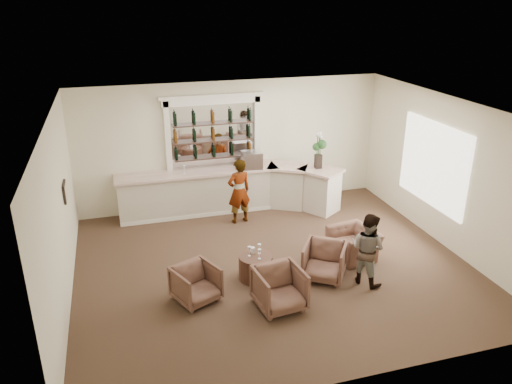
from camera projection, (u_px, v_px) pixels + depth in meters
ground at (273, 265)px, 10.46m from camera, size 8.00×8.00×0.00m
room_shell at (271, 148)px, 10.27m from camera, size 8.04×7.02×3.32m
bar_counter at (231, 190)px, 12.88m from camera, size 5.72×1.80×1.14m
back_bar_alcove at (213, 132)px, 12.62m from camera, size 2.64×0.25×3.00m
cocktail_table at (256, 267)px, 9.91m from camera, size 0.68×0.68×0.50m
sommelier at (239, 191)px, 12.16m from camera, size 0.66×0.50×1.63m
guest at (367, 249)px, 9.60m from camera, size 0.84×0.90×1.46m
armchair_left at (196, 284)px, 9.16m from camera, size 0.98×0.99×0.69m
armchair_center at (280, 289)px, 8.94m from camera, size 0.91×0.93×0.77m
armchair_right at (324, 261)px, 9.88m from camera, size 1.11×1.11×0.74m
armchair_far at (354, 244)px, 10.69m from camera, size 1.00×1.10×0.63m
espresso_machine at (252, 160)px, 12.69m from camera, size 0.51×0.44×0.44m
flower_vase at (319, 148)px, 12.58m from camera, size 0.25×0.25×0.95m
wine_glass_bar_left at (184, 169)px, 12.36m from camera, size 0.07×0.07×0.21m
wine_glass_bar_right at (257, 163)px, 12.86m from camera, size 0.07×0.07×0.21m
wine_glass_tbl_a at (249, 251)px, 9.77m from camera, size 0.07×0.07×0.21m
wine_glass_tbl_b at (259, 249)px, 9.88m from camera, size 0.07×0.07×0.21m
wine_glass_tbl_c at (259, 254)px, 9.67m from camera, size 0.07×0.07×0.21m
napkin_holder at (253, 250)px, 9.91m from camera, size 0.08×0.08×0.12m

